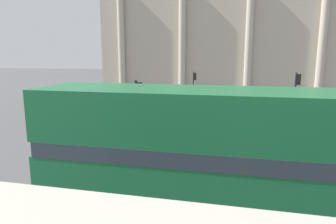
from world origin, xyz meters
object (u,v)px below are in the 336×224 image
pedestrian_red (194,89)px  double_decker_bus (219,152)px  plaza_building_left (218,30)px  traffic_light_mid (296,94)px  pedestrian_black (221,111)px  traffic_light_near (138,108)px  traffic_light_far (194,84)px  pedestrian_yellow (184,97)px

pedestrian_red → double_decker_bus: bearing=110.7°
plaza_building_left → traffic_light_mid: bearing=-74.5°
pedestrian_red → pedestrian_black: (3.89, -13.11, -0.11)m
double_decker_bus → traffic_light_near: size_ratio=2.76×
traffic_light_near → traffic_light_far: traffic_light_near is taller
traffic_light_near → traffic_light_mid: bearing=39.1°
traffic_light_far → pedestrian_yellow: traffic_light_far is taller
traffic_light_near → pedestrian_red: (-0.22, 22.07, -1.51)m
plaza_building_left → pedestrian_yellow: (-2.20, -15.22, -7.69)m
traffic_light_far → double_decker_bus: bearing=-80.3°
traffic_light_near → pedestrian_yellow: size_ratio=2.34×
traffic_light_near → traffic_light_far: (0.64, 15.63, -0.26)m
traffic_light_mid → traffic_light_near: bearing=-140.9°
double_decker_bus → pedestrian_red: (-4.45, 27.43, -1.29)m
pedestrian_yellow → traffic_light_mid: bearing=80.1°
traffic_light_far → pedestrian_yellow: size_ratio=2.08×
pedestrian_yellow → pedestrian_black: bearing=65.9°
pedestrian_black → double_decker_bus: bearing=-136.6°
pedestrian_red → pedestrian_yellow: bearing=100.0°
traffic_light_far → pedestrian_black: 7.44m
traffic_light_mid → pedestrian_red: size_ratio=2.26×
traffic_light_near → traffic_light_far: size_ratio=1.13×
pedestrian_red → traffic_light_mid: bearing=131.2°
plaza_building_left → traffic_light_mid: (6.66, -24.11, -6.05)m
traffic_light_near → pedestrian_yellow: bearing=91.4°
double_decker_bus → traffic_light_near: double_decker_bus is taller
pedestrian_red → pedestrian_yellow: (-0.16, -6.29, -0.07)m
traffic_light_mid → traffic_light_far: traffic_light_mid is taller
pedestrian_yellow → traffic_light_near: bearing=36.6°
pedestrian_black → traffic_light_mid: bearing=-72.2°
traffic_light_far → plaza_building_left: bearing=85.6°
double_decker_bus → traffic_light_far: (-3.60, 20.99, -0.04)m
traffic_light_far → pedestrian_yellow: 1.67m
traffic_light_far → pedestrian_black: (3.03, -6.66, -1.36)m
traffic_light_far → pedestrian_red: traffic_light_far is taller
double_decker_bus → traffic_light_mid: bearing=69.0°
traffic_light_far → pedestrian_red: (-0.86, 6.44, -1.25)m
double_decker_bus → pedestrian_yellow: 21.68m
traffic_light_far → pedestrian_black: traffic_light_far is taller
plaza_building_left → traffic_light_far: (-1.18, -15.37, -6.37)m
double_decker_bus → plaza_building_left: size_ratio=0.33×
plaza_building_left → traffic_light_far: 16.68m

